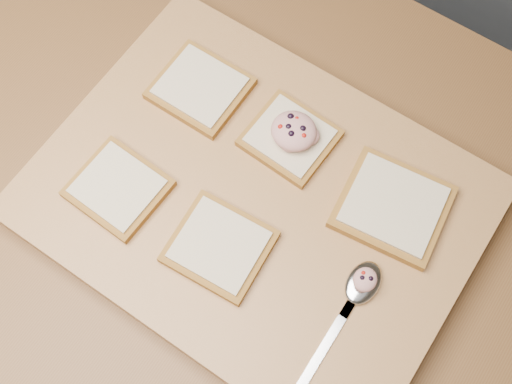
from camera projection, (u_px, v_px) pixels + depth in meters
ground at (259, 317)px, 1.72m from camera, size 4.00×4.00×0.00m
island_counter at (260, 274)px, 1.29m from camera, size 2.00×0.80×0.90m
cutting_board at (256, 203)px, 0.85m from camera, size 0.56×0.42×0.04m
bread_far_left at (200, 88)px, 0.88m from camera, size 0.12×0.11×0.02m
bread_far_center at (290, 138)px, 0.85m from camera, size 0.11×0.10×0.02m
bread_far_right at (393, 206)px, 0.82m from camera, size 0.15×0.14×0.02m
bread_near_left at (118, 188)px, 0.83m from camera, size 0.12×0.11×0.02m
bread_near_center at (219, 246)px, 0.80m from camera, size 0.12×0.12×0.02m
tuna_salad_dollop at (294, 131)px, 0.83m from camera, size 0.06×0.06×0.03m
spoon at (357, 293)px, 0.78m from camera, size 0.04×0.20×0.01m
spoon_salad at (365, 279)px, 0.77m from camera, size 0.03×0.03×0.02m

